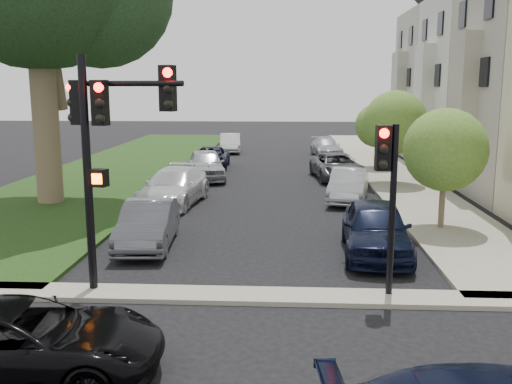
# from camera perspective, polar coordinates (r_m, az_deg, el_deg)

# --- Properties ---
(ground) EXTENTS (140.00, 140.00, 0.00)m
(ground) POSITION_cam_1_polar(r_m,az_deg,el_deg) (11.86, -1.37, -14.06)
(ground) COLOR black
(ground) RESTS_ON ground
(grass_strip) EXTENTS (8.00, 44.00, 0.12)m
(grass_strip) POSITION_cam_1_polar(r_m,az_deg,el_deg) (36.45, -12.59, 2.62)
(grass_strip) COLOR black
(grass_strip) RESTS_ON ground
(sidewalk_right) EXTENTS (3.50, 44.00, 0.12)m
(sidewalk_right) POSITION_cam_1_polar(r_m,az_deg,el_deg) (35.58, 12.65, 2.43)
(sidewalk_right) COLOR #A39C89
(sidewalk_right) RESTS_ON ground
(sidewalk_cross) EXTENTS (60.00, 1.00, 0.12)m
(sidewalk_cross) POSITION_cam_1_polar(r_m,az_deg,el_deg) (13.68, -0.70, -10.34)
(sidewalk_cross) COLOR #A39C89
(sidewalk_cross) RESTS_ON ground
(house_c) EXTENTS (7.70, 7.55, 15.97)m
(house_c) POSITION_cam_1_polar(r_m,az_deg,el_deg) (35.74, 22.67, 12.97)
(house_c) COLOR beige
(house_c) RESTS_ON ground
(house_d) EXTENTS (7.70, 7.55, 15.97)m
(house_d) POSITION_cam_1_polar(r_m,az_deg,el_deg) (42.89, 19.30, 12.66)
(house_d) COLOR tan
(house_d) RESTS_ON ground
(small_tree_a) EXTENTS (2.82, 2.82, 4.22)m
(small_tree_a) POSITION_cam_1_polar(r_m,az_deg,el_deg) (20.33, 18.39, 4.01)
(small_tree_a) COLOR brown
(small_tree_a) RESTS_ON ground
(small_tree_b) EXTENTS (3.16, 3.16, 4.74)m
(small_tree_b) POSITION_cam_1_polar(r_m,az_deg,el_deg) (29.28, 13.74, 6.76)
(small_tree_b) COLOR brown
(small_tree_b) RESTS_ON ground
(small_tree_c) EXTENTS (2.62, 2.62, 3.94)m
(small_tree_c) POSITION_cam_1_polar(r_m,az_deg,el_deg) (34.91, 12.02, 6.52)
(small_tree_c) COLOR brown
(small_tree_c) RESTS_ON ground
(traffic_signal_main) EXTENTS (2.76, 0.80, 5.65)m
(traffic_signal_main) POSITION_cam_1_polar(r_m,az_deg,el_deg) (13.70, -14.90, 5.83)
(traffic_signal_main) COLOR black
(traffic_signal_main) RESTS_ON ground
(traffic_signal_secondary) EXTENTS (0.52, 0.42, 4.10)m
(traffic_signal_secondary) POSITION_cam_1_polar(r_m,az_deg,el_deg) (13.31, 13.01, 1.29)
(traffic_signal_secondary) COLOR black
(traffic_signal_secondary) RESTS_ON ground
(car_cross_near) EXTENTS (5.12, 2.75, 1.37)m
(car_cross_near) POSITION_cam_1_polar(r_m,az_deg,el_deg) (10.75, -22.71, -13.65)
(car_cross_near) COLOR black
(car_cross_near) RESTS_ON ground
(car_parked_0) EXTENTS (2.18, 4.83, 1.61)m
(car_parked_0) POSITION_cam_1_polar(r_m,az_deg,el_deg) (17.24, 11.87, -3.55)
(car_parked_0) COLOR black
(car_parked_0) RESTS_ON ground
(car_parked_1) EXTENTS (2.24, 4.46, 1.40)m
(car_parked_1) POSITION_cam_1_polar(r_m,az_deg,el_deg) (24.99, 9.24, 0.66)
(car_parked_1) COLOR #999BA0
(car_parked_1) RESTS_ON ground
(car_parked_2) EXTENTS (2.95, 5.28, 1.39)m
(car_parked_2) POSITION_cam_1_polar(r_m,az_deg,el_deg) (30.75, 8.14, 2.53)
(car_parked_2) COLOR #3F4247
(car_parked_2) RESTS_ON ground
(car_parked_4) EXTENTS (2.31, 4.65, 1.30)m
(car_parked_4) POSITION_cam_1_polar(r_m,az_deg,el_deg) (40.89, 7.04, 4.47)
(car_parked_4) COLOR #999BA0
(car_parked_4) RESTS_ON ground
(car_parked_5) EXTENTS (1.81, 4.37, 1.41)m
(car_parked_5) POSITION_cam_1_polar(r_m,az_deg,el_deg) (18.04, -10.74, -3.21)
(car_parked_5) COLOR #3F4247
(car_parked_5) RESTS_ON ground
(car_parked_6) EXTENTS (2.70, 5.44, 1.52)m
(car_parked_6) POSITION_cam_1_polar(r_m,az_deg,el_deg) (24.22, -8.22, 0.52)
(car_parked_6) COLOR silver
(car_parked_6) RESTS_ON ground
(car_parked_7) EXTENTS (2.81, 5.00, 1.61)m
(car_parked_7) POSITION_cam_1_polar(r_m,az_deg,el_deg) (30.60, -5.05, 2.76)
(car_parked_7) COLOR #999BA0
(car_parked_7) RESTS_ON ground
(car_parked_8) EXTENTS (2.35, 4.76, 1.30)m
(car_parked_8) POSITION_cam_1_polar(r_m,az_deg,el_deg) (34.78, -4.59, 3.45)
(car_parked_8) COLOR black
(car_parked_8) RESTS_ON ground
(car_parked_9) EXTENTS (1.87, 4.35, 1.39)m
(car_parked_9) POSITION_cam_1_polar(r_m,az_deg,el_deg) (43.20, -2.59, 4.92)
(car_parked_9) COLOR silver
(car_parked_9) RESTS_ON ground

